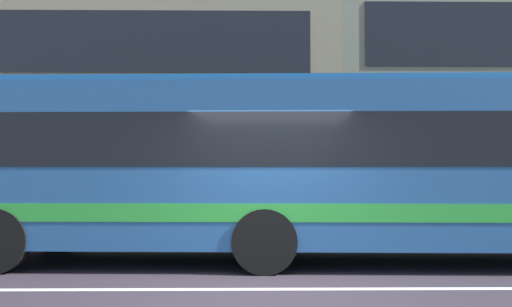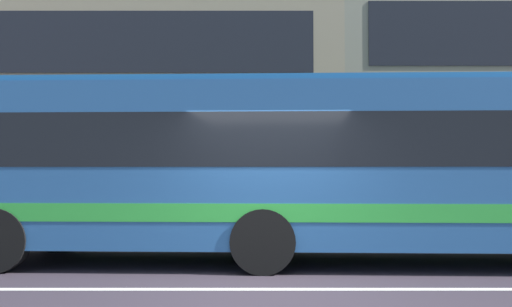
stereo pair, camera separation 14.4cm
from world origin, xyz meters
The scene contains 5 objects.
ground_plane centered at (0.00, 0.00, 0.00)m, with size 160.00×160.00×0.00m, color #312933.
lane_centre_line centered at (0.00, 0.00, 0.00)m, with size 60.00×0.16×0.01m, color silver.
hedge_row_far centered at (1.80, 5.81, 0.47)m, with size 12.65×1.10×0.95m, color #2E612D.
apartment_block_left centered at (-9.63, 15.87, 4.84)m, with size 24.39×11.90×9.69m.
transit_bus centered at (0.69, 2.25, 1.71)m, with size 11.82×3.05×3.10m.
Camera 2 is at (-0.19, -7.59, 1.55)m, focal length 39.91 mm.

